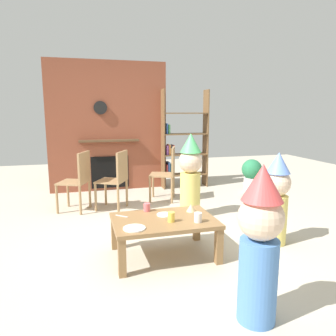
% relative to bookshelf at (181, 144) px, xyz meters
% --- Properties ---
extents(ground_plane, '(12.00, 12.00, 0.00)m').
position_rel_bookshelf_xyz_m(ground_plane, '(-0.97, -2.40, -0.85)').
color(ground_plane, '#BCB29E').
extents(brick_fireplace_feature, '(2.20, 0.28, 2.40)m').
position_rel_bookshelf_xyz_m(brick_fireplace_feature, '(-1.38, 0.20, 0.34)').
color(brick_fireplace_feature, brown).
rests_on(brick_fireplace_feature, ground_plane).
extents(bookshelf, '(0.90, 0.28, 1.90)m').
position_rel_bookshelf_xyz_m(bookshelf, '(0.00, 0.00, 0.00)').
color(bookshelf, brown).
rests_on(bookshelf, ground_plane).
extents(coffee_table, '(1.04, 0.71, 0.40)m').
position_rel_bookshelf_xyz_m(coffee_table, '(-1.11, -2.90, -0.51)').
color(coffee_table, olive).
rests_on(coffee_table, ground_plane).
extents(paper_cup_near_left, '(0.07, 0.07, 0.10)m').
position_rel_bookshelf_xyz_m(paper_cup_near_left, '(-1.06, -3.01, -0.40)').
color(paper_cup_near_left, '#F2CC4C').
rests_on(paper_cup_near_left, coffee_table).
extents(paper_cup_near_right, '(0.08, 0.08, 0.10)m').
position_rel_bookshelf_xyz_m(paper_cup_near_right, '(-0.81, -3.09, -0.40)').
color(paper_cup_near_right, silver).
rests_on(paper_cup_near_right, coffee_table).
extents(paper_cup_center, '(0.07, 0.07, 0.09)m').
position_rel_bookshelf_xyz_m(paper_cup_center, '(-1.23, -2.61, -0.40)').
color(paper_cup_center, '#E5666B').
rests_on(paper_cup_center, coffee_table).
extents(paper_plate_front, '(0.17, 0.17, 0.01)m').
position_rel_bookshelf_xyz_m(paper_plate_front, '(-1.07, -2.79, -0.44)').
color(paper_plate_front, white).
rests_on(paper_plate_front, coffee_table).
extents(paper_plate_rear, '(0.21, 0.21, 0.01)m').
position_rel_bookshelf_xyz_m(paper_plate_rear, '(-1.45, -3.10, -0.44)').
color(paper_plate_rear, white).
rests_on(paper_plate_rear, coffee_table).
extents(birthday_cake_slice, '(0.10, 0.10, 0.08)m').
position_rel_bookshelf_xyz_m(birthday_cake_slice, '(-0.76, -2.74, -0.40)').
color(birthday_cake_slice, '#EAC68C').
rests_on(birthday_cake_slice, coffee_table).
extents(table_fork, '(0.12, 0.11, 0.01)m').
position_rel_bookshelf_xyz_m(table_fork, '(-1.52, -2.71, -0.44)').
color(table_fork, silver).
rests_on(table_fork, coffee_table).
extents(child_with_cone_hat, '(0.32, 0.32, 1.15)m').
position_rel_bookshelf_xyz_m(child_with_cone_hat, '(-0.73, -4.09, -0.24)').
color(child_with_cone_hat, '#4C7FC6').
rests_on(child_with_cone_hat, ground_plane).
extents(child_in_pink, '(0.29, 0.29, 1.05)m').
position_rel_bookshelf_xyz_m(child_in_pink, '(0.19, -2.92, -0.30)').
color(child_in_pink, '#E0CC66').
rests_on(child_in_pink, ground_plane).
extents(child_by_the_chairs, '(0.33, 0.33, 1.19)m').
position_rel_bookshelf_xyz_m(child_by_the_chairs, '(-0.43, -1.77, -0.22)').
color(child_by_the_chairs, '#E0CC66').
rests_on(child_by_the_chairs, ground_plane).
extents(dining_chair_left, '(0.53, 0.53, 0.90)m').
position_rel_bookshelf_xyz_m(dining_chair_left, '(-1.95, -1.08, -0.34)').
color(dining_chair_left, '#9E7A51').
rests_on(dining_chair_left, ground_plane).
extents(dining_chair_middle, '(0.54, 0.54, 0.90)m').
position_rel_bookshelf_xyz_m(dining_chair_middle, '(-1.39, -1.15, -0.34)').
color(dining_chair_middle, '#9E7A51').
rests_on(dining_chair_middle, ground_plane).
extents(dining_chair_right, '(0.52, 0.52, 0.90)m').
position_rel_bookshelf_xyz_m(dining_chair_right, '(-0.51, -0.87, -0.34)').
color(dining_chair_right, '#9E7A51').
rests_on(dining_chair_right, ground_plane).
extents(potted_plant_tall, '(0.37, 0.37, 0.61)m').
position_rel_bookshelf_xyz_m(potted_plant_tall, '(1.16, -0.71, -0.51)').
color(potted_plant_tall, beige).
rests_on(potted_plant_tall, ground_plane).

